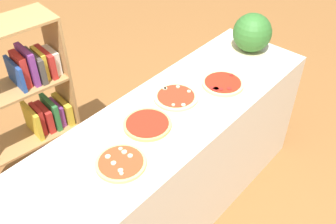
{
  "coord_description": "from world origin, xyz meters",
  "views": [
    {
      "loc": [
        -1.35,
        -1.18,
        2.47
      ],
      "look_at": [
        0.0,
        0.0,
        0.96
      ],
      "focal_mm": 41.67,
      "sensor_mm": 36.0,
      "label": 1
    }
  ],
  "objects_px": {
    "pizza_pepperoni_3": "(223,84)",
    "pizza_plain_1": "(147,124)",
    "pizza_mushroom_0": "(121,163)",
    "pizza_mushroom_2": "(176,97)",
    "bookshelf": "(33,113)",
    "watermelon": "(252,33)"
  },
  "relations": [
    {
      "from": "pizza_plain_1",
      "to": "pizza_pepperoni_3",
      "type": "bearing_deg",
      "value": -8.95
    },
    {
      "from": "pizza_mushroom_0",
      "to": "pizza_plain_1",
      "type": "distance_m",
      "value": 0.33
    },
    {
      "from": "pizza_mushroom_0",
      "to": "pizza_plain_1",
      "type": "bearing_deg",
      "value": 18.53
    },
    {
      "from": "pizza_mushroom_0",
      "to": "bookshelf",
      "type": "bearing_deg",
      "value": 84.69
    },
    {
      "from": "bookshelf",
      "to": "pizza_mushroom_2",
      "type": "bearing_deg",
      "value": -60.11
    },
    {
      "from": "pizza_mushroom_2",
      "to": "bookshelf",
      "type": "bearing_deg",
      "value": 119.89
    },
    {
      "from": "bookshelf",
      "to": "pizza_pepperoni_3",
      "type": "bearing_deg",
      "value": -51.68
    },
    {
      "from": "pizza_mushroom_2",
      "to": "bookshelf",
      "type": "height_order",
      "value": "bookshelf"
    },
    {
      "from": "pizza_mushroom_2",
      "to": "pizza_pepperoni_3",
      "type": "distance_m",
      "value": 0.34
    },
    {
      "from": "pizza_mushroom_2",
      "to": "watermelon",
      "type": "distance_m",
      "value": 0.83
    },
    {
      "from": "watermelon",
      "to": "pizza_mushroom_2",
      "type": "bearing_deg",
      "value": 177.59
    },
    {
      "from": "pizza_mushroom_0",
      "to": "watermelon",
      "type": "xyz_separation_m",
      "value": [
        1.44,
        0.12,
        0.13
      ]
    },
    {
      "from": "pizza_mushroom_2",
      "to": "bookshelf",
      "type": "xyz_separation_m",
      "value": [
        -0.52,
        0.91,
        -0.31
      ]
    },
    {
      "from": "pizza_plain_1",
      "to": "bookshelf",
      "type": "height_order",
      "value": "bookshelf"
    },
    {
      "from": "pizza_pepperoni_3",
      "to": "bookshelf",
      "type": "xyz_separation_m",
      "value": [
        -0.83,
        1.06,
        -0.31
      ]
    },
    {
      "from": "pizza_plain_1",
      "to": "watermelon",
      "type": "distance_m",
      "value": 1.14
    },
    {
      "from": "pizza_mushroom_0",
      "to": "pizza_pepperoni_3",
      "type": "relative_size",
      "value": 0.97
    },
    {
      "from": "pizza_pepperoni_3",
      "to": "bookshelf",
      "type": "distance_m",
      "value": 1.38
    },
    {
      "from": "pizza_pepperoni_3",
      "to": "pizza_plain_1",
      "type": "bearing_deg",
      "value": 171.05
    },
    {
      "from": "watermelon",
      "to": "pizza_pepperoni_3",
      "type": "bearing_deg",
      "value": -167.91
    },
    {
      "from": "pizza_plain_1",
      "to": "pizza_mushroom_0",
      "type": "bearing_deg",
      "value": -161.47
    },
    {
      "from": "pizza_plain_1",
      "to": "watermelon",
      "type": "relative_size",
      "value": 0.99
    }
  ]
}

